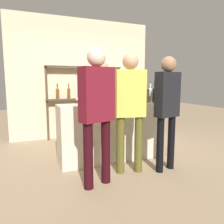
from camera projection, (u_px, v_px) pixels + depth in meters
ground_plane at (112, 159)px, 3.82m from camera, size 16.00×16.00×0.00m
bar_counter at (112, 132)px, 3.75m from camera, size 1.81×0.51×0.97m
back_wall at (83, 79)px, 5.32m from camera, size 3.41×0.12×2.80m
back_shelf at (85, 91)px, 5.19m from camera, size 1.81×0.18×1.69m
counter_bottle_0 at (127, 95)px, 3.93m from camera, size 0.08×0.08×0.34m
counter_bottle_1 at (84, 98)px, 3.34m from camera, size 0.08×0.08×0.32m
counter_bottle_2 at (155, 94)px, 3.85m from camera, size 0.07×0.07×0.37m
counter_bottle_3 at (136, 94)px, 3.94m from camera, size 0.08×0.08×0.36m
counter_bottle_4 at (127, 96)px, 3.63m from camera, size 0.09×0.09×0.32m
counter_bottle_5 at (150, 94)px, 3.96m from camera, size 0.07×0.07×0.35m
wine_glass at (78, 98)px, 3.45m from camera, size 0.08×0.08×0.16m
ice_bucket at (144, 96)px, 3.86m from camera, size 0.19×0.19×0.24m
cork_jar at (117, 100)px, 3.61m from camera, size 0.14×0.14×0.14m
server_behind_counter at (103, 97)px, 4.43m from camera, size 0.43×0.27×1.71m
customer_center at (130, 104)px, 3.11m from camera, size 0.46×0.27×1.73m
customer_right at (167, 103)px, 3.19m from camera, size 0.41×0.25×1.70m
customer_left at (97, 106)px, 2.70m from camera, size 0.47×0.31×1.74m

